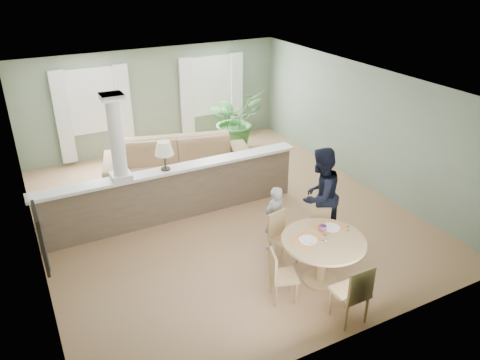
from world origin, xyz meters
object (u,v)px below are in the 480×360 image
houseplant (235,120)px  chair_side (280,274)px  chair_far_man (321,230)px  chair_far_boy (281,235)px  sofa (179,162)px  man_person (320,196)px  child_person (274,218)px  dining_table (323,248)px  chair_near (354,292)px

houseplant → chair_side: 6.29m
chair_far_man → chair_far_boy: bearing=-165.4°
sofa → chair_side: (-0.12, -4.61, -0.01)m
chair_side → man_person: (1.52, 1.12, 0.44)m
chair_far_boy → chair_side: size_ratio=1.06×
houseplant → chair_side: size_ratio=1.88×
chair_far_boy → chair_far_man: chair_far_boy is taller
child_person → dining_table: bearing=87.0°
sofa → houseplant: 2.48m
dining_table → chair_side: bearing=-175.1°
man_person → child_person: bearing=-28.3°
chair_far_boy → chair_near: (0.09, -1.79, 0.05)m
sofa → man_person: bearing=-53.1°
houseplant → chair_far_boy: 5.27m
dining_table → chair_side: size_ratio=1.54×
houseplant → chair_near: houseplant is taller
sofa → houseplant: (2.11, 1.27, 0.32)m
chair_far_boy → man_person: bearing=0.5°
chair_side → chair_far_man: bearing=-42.9°
chair_near → man_person: (0.86, 2.03, 0.36)m
chair_far_man → child_person: size_ratio=0.69×
chair_far_man → chair_side: chair_side is taller
houseplant → dining_table: 5.97m
houseplant → man_person: 4.81m
houseplant → child_person: (-1.57, -4.62, -0.20)m
child_person → chair_side: bearing=50.7°
chair_side → dining_table: bearing=-67.8°
houseplant → chair_far_man: houseplant is taller
houseplant → man_person: size_ratio=0.89×
dining_table → chair_near: size_ratio=1.34×
sofa → man_person: 3.78m
dining_table → man_person: man_person is taller
chair_side → sofa: bearing=15.8°
houseplant → child_person: houseplant is taller
houseplant → sofa: bearing=-149.0°
chair_far_boy → chair_far_man: size_ratio=1.08×
chair_far_man → sofa: bearing=131.9°
chair_far_boy → sofa: bearing=82.9°
chair_far_boy → child_person: child_person is taller
sofa → chair_far_man: 4.04m
houseplant → child_person: bearing=-108.7°
houseplant → chair_near: (-1.56, -6.78, -0.26)m
man_person → dining_table: bearing=37.2°
dining_table → chair_far_man: 0.84m
chair_side → man_person: 1.94m
sofa → chair_near: chair_near is taller
man_person → chair_near: bearing=47.3°
chair_near → chair_side: 1.12m
dining_table → chair_far_boy: bearing=108.1°
chair_far_boy → child_person: 0.40m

